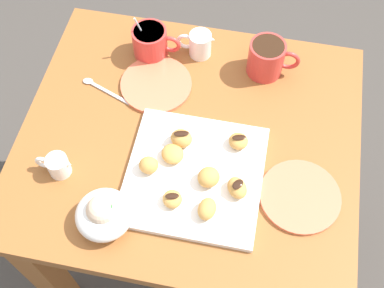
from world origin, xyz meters
TOP-DOWN VIEW (x-y plane):
  - ground_plane at (0.00, 0.00)m, footprint 8.00×8.00m
  - dining_table at (0.00, 0.00)m, footprint 0.84×0.74m
  - pastry_plate_square at (0.03, -0.11)m, footprint 0.32×0.32m
  - coffee_mug_red_left at (-0.15, 0.25)m, footprint 0.13×0.09m
  - coffee_mug_red_right at (0.16, 0.25)m, footprint 0.14×0.10m
  - cream_pitcher_white at (-0.03, 0.27)m, footprint 0.10×0.06m
  - ice_cream_bowl at (-0.14, -0.26)m, footprint 0.13×0.13m
  - chocolate_sauce_pitcher at (-0.28, -0.16)m, footprint 0.09×0.05m
  - saucer_coral_left at (0.28, -0.11)m, footprint 0.19×0.19m
  - saucer_coral_right at (-0.12, 0.14)m, footprint 0.19×0.19m
  - loose_spoon_near_saucer at (-0.25, 0.10)m, footprint 0.16×0.07m
  - beignet_0 at (-0.02, -0.07)m, footprint 0.08×0.08m
  - beignet_1 at (0.08, -0.20)m, footprint 0.05×0.06m
  - beignet_2 at (0.14, -0.13)m, footprint 0.07×0.07m
  - chocolate_drizzle_2 at (0.14, -0.13)m, footprint 0.03×0.04m
  - beignet_3 at (-0.01, -0.03)m, footprint 0.06×0.06m
  - chocolate_drizzle_3 at (-0.01, -0.03)m, footprint 0.04×0.02m
  - beignet_4 at (-0.07, -0.12)m, footprint 0.05×0.04m
  - beignet_5 at (-0.00, -0.19)m, footprint 0.06×0.06m
  - chocolate_drizzle_5 at (-0.00, -0.19)m, footprint 0.03×0.02m
  - beignet_6 at (0.12, -0.01)m, footprint 0.05×0.05m
  - chocolate_drizzle_6 at (0.12, -0.01)m, footprint 0.04×0.02m
  - beignet_7 at (0.07, -0.12)m, footprint 0.07×0.07m

SIDE VIEW (x-z plane):
  - ground_plane at x=0.00m, z-range 0.00..0.00m
  - dining_table at x=0.00m, z-range 0.21..0.95m
  - loose_spoon_near_saucer at x=-0.25m, z-range 0.74..0.74m
  - saucer_coral_left at x=0.28m, z-range 0.74..0.75m
  - saucer_coral_right at x=-0.12m, z-range 0.74..0.75m
  - pastry_plate_square at x=0.03m, z-range 0.74..0.75m
  - beignet_0 at x=-0.02m, z-range 0.75..0.78m
  - chocolate_sauce_pitcher at x=-0.28m, z-range 0.74..0.80m
  - beignet_5 at x=0.00m, z-range 0.75..0.78m
  - beignet_6 at x=0.12m, z-range 0.75..0.78m
  - beignet_2 at x=0.14m, z-range 0.75..0.79m
  - beignet_1 at x=0.08m, z-range 0.75..0.79m
  - beignet_7 at x=0.07m, z-range 0.75..0.79m
  - beignet_4 at x=-0.07m, z-range 0.75..0.79m
  - beignet_3 at x=-0.01m, z-range 0.75..0.79m
  - cream_pitcher_white at x=-0.03m, z-range 0.74..0.81m
  - ice_cream_bowl at x=-0.14m, z-range 0.73..0.82m
  - coffee_mug_red_left at x=-0.15m, z-range 0.72..0.85m
  - chocolate_drizzle_5 at x=0.00m, z-range 0.78..0.79m
  - chocolate_drizzle_6 at x=0.12m, z-range 0.78..0.79m
  - chocolate_drizzle_2 at x=0.14m, z-range 0.78..0.79m
  - coffee_mug_red_right at x=0.16m, z-range 0.74..0.84m
  - chocolate_drizzle_3 at x=-0.01m, z-range 0.79..0.80m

